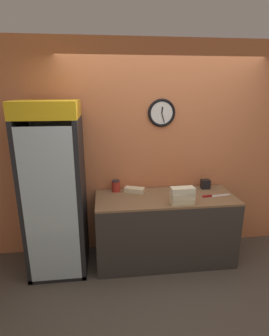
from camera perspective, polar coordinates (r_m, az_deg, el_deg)
ground_plane at (r=3.01m, az=10.48°, el=-28.30°), size 14.00×14.00×0.00m
wall_back at (r=3.43m, az=5.69°, el=3.74°), size 5.20×0.09×2.70m
prep_counter at (r=3.42m, az=6.58°, el=-12.90°), size 1.70×0.65×0.87m
beverage_cooler at (r=3.16m, az=-16.90°, el=-3.09°), size 0.65×0.65×2.01m
sandwich_stack_bottom at (r=3.05m, az=10.32°, el=-7.10°), size 0.27×0.13×0.07m
sandwich_stack_middle at (r=3.02m, az=10.38°, el=-5.95°), size 0.28×0.14×0.07m
sandwich_stack_top at (r=3.00m, az=10.45°, el=-4.78°), size 0.27×0.13×0.07m
sandwich_flat_left at (r=3.33m, az=-0.02°, el=-4.78°), size 0.27×0.19×0.06m
chefs_knife at (r=3.35m, az=16.62°, el=-5.81°), size 0.37×0.09×0.02m
condiment_jar at (r=3.35m, az=-4.08°, el=-3.92°), size 0.10×0.10×0.15m
napkin_dispenser at (r=3.57m, az=15.16°, el=-3.41°), size 0.11×0.09×0.12m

